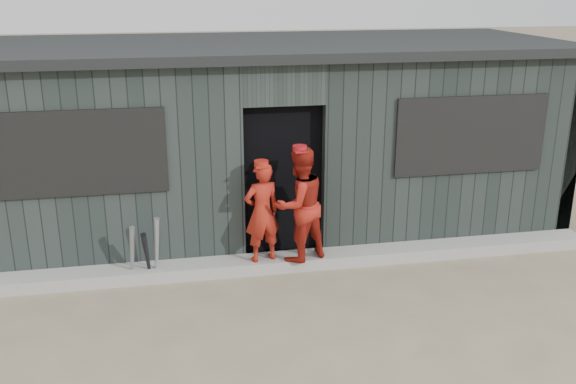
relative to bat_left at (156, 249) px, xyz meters
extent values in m
plane|color=#766A52|center=(1.59, -1.74, -0.41)|extent=(80.00, 80.00, 0.00)
cube|color=gray|center=(1.59, 0.08, -0.34)|extent=(8.00, 0.36, 0.15)
cone|color=#96969E|center=(0.00, 0.00, 0.00)|extent=(0.14, 0.21, 0.83)
cone|color=gray|center=(-0.28, 0.00, -0.03)|extent=(0.14, 0.29, 0.76)
cone|color=black|center=(-0.11, -0.03, -0.07)|extent=(0.12, 0.31, 0.68)
imported|color=maroon|center=(1.27, 0.04, 0.36)|extent=(0.52, 0.41, 1.24)
imported|color=maroon|center=(1.72, 0.00, 0.44)|extent=(0.84, 0.77, 1.41)
imported|color=#B4B4B4|center=(1.87, 0.72, 0.13)|extent=(0.58, 0.43, 1.09)
cube|color=black|center=(1.59, 1.76, 0.79)|extent=(7.60, 2.70, 2.20)
cube|color=#272F2D|center=(-0.66, 0.36, 0.84)|extent=(3.50, 0.20, 2.50)
cube|color=#252C29|center=(3.84, 0.36, 0.84)|extent=(3.50, 0.20, 2.50)
cube|color=#2A322F|center=(1.59, 0.36, 1.84)|extent=(1.00, 0.20, 0.50)
cube|color=#262D2A|center=(5.49, 1.76, 0.84)|extent=(0.20, 3.00, 2.50)
cube|color=#2C3432|center=(1.59, 3.16, 0.84)|extent=(8.00, 0.20, 2.50)
cube|color=black|center=(1.59, 1.76, 2.15)|extent=(8.30, 3.30, 0.12)
cube|color=black|center=(-0.81, 0.24, 1.14)|extent=(2.00, 0.04, 1.00)
cube|color=black|center=(3.99, 0.24, 1.14)|extent=(2.00, 0.04, 1.00)
cube|color=black|center=(1.42, 0.89, 0.94)|extent=(0.22, 0.22, 0.85)
cube|color=black|center=(1.59, 0.78, 0.89)|extent=(0.23, 0.20, 0.81)
camera|label=1|loc=(0.22, -7.11, 3.02)|focal=40.00mm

